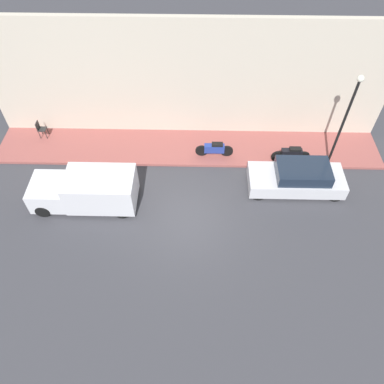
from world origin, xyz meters
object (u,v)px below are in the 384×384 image
delivery_van (86,190)px  streetlamp (347,113)px  parked_car (298,178)px  motorcycle_blue (215,149)px  cafe_chair (41,128)px  motorcycle_black (291,154)px

delivery_van → streetlamp: size_ratio=0.95×
parked_car → delivery_van: delivery_van is taller
motorcycle_blue → streetlamp: bearing=-92.8°
parked_car → cafe_chair: (3.22, 12.92, 0.02)m
motorcycle_black → motorcycle_blue: 3.80m
motorcycle_blue → cafe_chair: bearing=82.1°
delivery_van → cafe_chair: size_ratio=4.94×
parked_car → motorcycle_black: size_ratio=2.32×
motorcycle_blue → streetlamp: size_ratio=0.39×
motorcycle_black → cafe_chair: 12.98m
motorcycle_blue → parked_car: bearing=-117.1°
motorcycle_blue → streetlamp: streetlamp is taller
parked_car → delivery_van: (-1.12, 9.61, 0.21)m
motorcycle_black → streetlamp: streetlamp is taller
parked_car → streetlamp: 3.57m
cafe_chair → streetlamp: bearing=-96.0°
motorcycle_black → cafe_chair: cafe_chair is taller
parked_car → motorcycle_blue: bearing=62.9°
delivery_van → motorcycle_black: (2.74, -9.57, -0.25)m
delivery_van → motorcycle_blue: size_ratio=2.46×
motorcycle_black → cafe_chair: (1.60, 12.88, 0.07)m
motorcycle_black → parked_car: bearing=-178.7°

